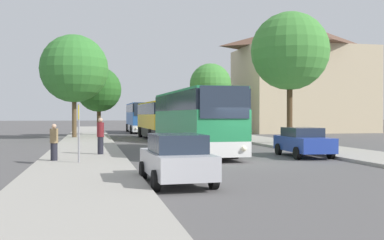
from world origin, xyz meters
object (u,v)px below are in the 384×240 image
at_px(bus_front, 194,120).
at_px(tree_left_near, 74,69).
at_px(pedestrian_waiting_far, 100,136).
at_px(tree_right_far, 290,51).
at_px(pedestrian_waiting_near, 54,142).
at_px(tree_right_near, 210,84).
at_px(parked_car_left_curb, 176,159).
at_px(tree_right_mid, 209,97).
at_px(tree_left_far, 99,90).
at_px(bus_stop_sign, 79,126).
at_px(bus_middle, 159,119).
at_px(bus_rear, 139,117).
at_px(parked_car_right_near, 303,142).

relative_size(bus_front, tree_left_near, 1.26).
distance_m(pedestrian_waiting_far, tree_right_far, 15.66).
xyz_separation_m(pedestrian_waiting_near, tree_right_near, (14.71, 28.21, 4.63)).
bearing_deg(parked_car_left_curb, tree_right_far, 52.67).
bearing_deg(tree_right_mid, tree_left_far, -150.98).
bearing_deg(bus_stop_sign, tree_right_far, 34.96).
height_order(tree_right_mid, tree_right_far, tree_right_far).
bearing_deg(tree_right_near, bus_middle, -128.67).
bearing_deg(bus_rear, parked_car_right_near, -81.01).
bearing_deg(parked_car_right_near, pedestrian_waiting_far, -8.59).
distance_m(bus_middle, parked_car_left_curb, 26.35).
bearing_deg(pedestrian_waiting_far, bus_front, -42.02).
distance_m(bus_middle, bus_stop_sign, 21.28).
bearing_deg(bus_front, pedestrian_waiting_near, -152.39).
xyz_separation_m(bus_rear, pedestrian_waiting_far, (-5.19, -30.97, -0.78)).
bearing_deg(pedestrian_waiting_far, tree_right_mid, 10.53).
bearing_deg(parked_car_right_near, tree_left_far, -65.08).
relative_size(parked_car_right_near, tree_left_far, 0.62).
relative_size(parked_car_left_curb, tree_right_mid, 0.61).
height_order(pedestrian_waiting_near, tree_left_far, tree_left_far).
bearing_deg(bus_stop_sign, tree_left_far, 87.37).
bearing_deg(bus_stop_sign, bus_front, 39.60).
bearing_deg(tree_right_near, parked_car_right_near, -94.95).
bearing_deg(tree_left_far, pedestrian_waiting_near, -95.19).
xyz_separation_m(bus_stop_sign, tree_left_far, (1.23, 26.74, 3.03)).
relative_size(pedestrian_waiting_far, tree_right_mid, 0.29).
xyz_separation_m(parked_car_left_curb, parked_car_right_near, (8.10, 7.59, -0.02)).
relative_size(parked_car_right_near, pedestrian_waiting_near, 2.59).
xyz_separation_m(pedestrian_waiting_far, tree_right_near, (12.63, 25.43, 4.49)).
bearing_deg(parked_car_left_curb, parked_car_right_near, 41.02).
relative_size(pedestrian_waiting_far, tree_right_near, 0.24).
xyz_separation_m(parked_car_right_near, tree_left_far, (-9.99, 24.98, 3.93)).
height_order(bus_middle, parked_car_right_near, bus_middle).
bearing_deg(tree_right_near, bus_front, -107.09).
relative_size(parked_car_left_curb, pedestrian_waiting_far, 2.13).
bearing_deg(pedestrian_waiting_far, tree_left_near, 41.08).
xyz_separation_m(pedestrian_waiting_near, tree_left_near, (0.09, 21.01, 5.35)).
xyz_separation_m(pedestrian_waiting_near, pedestrian_waiting_far, (2.07, 2.78, 0.14)).
xyz_separation_m(bus_front, pedestrian_waiting_near, (-7.26, -3.99, -0.89)).
bearing_deg(bus_front, tree_left_near, 111.68).
bearing_deg(bus_middle, tree_left_near, 164.79).
height_order(parked_car_right_near, tree_right_far, tree_right_far).
height_order(bus_front, tree_left_near, tree_left_near).
bearing_deg(bus_middle, bus_rear, 89.49).
bearing_deg(tree_right_far, bus_stop_sign, -145.04).
xyz_separation_m(tree_right_mid, tree_right_far, (-0.41, -24.23, 2.27)).
xyz_separation_m(bus_rear, tree_left_far, (-4.93, -8.12, 2.84)).
relative_size(parked_car_left_curb, pedestrian_waiting_near, 2.45).
distance_m(bus_front, bus_middle, 15.21).
relative_size(pedestrian_waiting_near, tree_right_near, 0.21).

